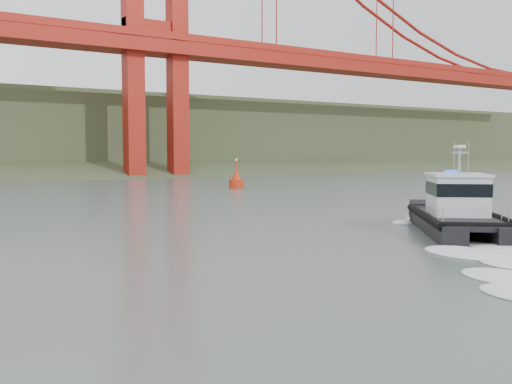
% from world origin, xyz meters
% --- Properties ---
extents(ground, '(400.00, 400.00, 0.00)m').
position_xyz_m(ground, '(0.00, 0.00, 0.00)').
color(ground, '#4E5D58').
rests_on(ground, ground).
extents(patrol_boat, '(9.43, 10.44, 5.03)m').
position_xyz_m(patrol_boat, '(10.94, 3.41, 1.26)').
color(patrol_boat, black).
rests_on(patrol_boat, ground).
extents(nav_buoy, '(1.84, 1.84, 3.84)m').
position_xyz_m(nav_buoy, '(19.42, 42.99, 1.01)').
color(nav_buoy, red).
rests_on(nav_buoy, ground).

